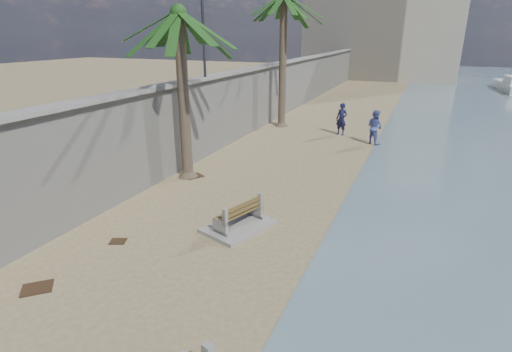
% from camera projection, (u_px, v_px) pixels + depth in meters
% --- Properties ---
extents(seawall, '(0.45, 70.00, 3.50)m').
position_uv_depth(seawall, '(268.00, 95.00, 25.45)').
color(seawall, gray).
rests_on(seawall, ground_plane).
extents(wall_cap, '(0.80, 70.00, 0.12)m').
position_uv_depth(wall_cap, '(268.00, 65.00, 24.84)').
color(wall_cap, gray).
rests_on(wall_cap, seawall).
extents(end_building, '(18.00, 12.00, 14.00)m').
position_uv_depth(end_building, '(385.00, 20.00, 50.19)').
color(end_building, '#B7AA93').
rests_on(end_building, ground_plane).
extents(bench_far, '(1.97, 2.37, 0.85)m').
position_uv_depth(bench_far, '(239.00, 217.00, 11.77)').
color(bench_far, gray).
rests_on(bench_far, ground_plane).
extents(palm_mid, '(5.00, 5.00, 7.05)m').
position_uv_depth(palm_mid, '(178.00, 15.00, 14.05)').
color(palm_mid, brown).
rests_on(palm_mid, ground_plane).
extents(streetlight, '(0.28, 0.28, 5.12)m').
position_uv_depth(streetlight, '(202.00, 3.00, 16.83)').
color(streetlight, '#2D2D33').
rests_on(streetlight, wall_cap).
extents(person_a, '(0.87, 0.72, 2.06)m').
position_uv_depth(person_a, '(342.00, 117.00, 22.37)').
color(person_a, '#15173B').
rests_on(person_a, ground_plane).
extents(person_b, '(1.20, 1.13, 1.97)m').
position_uv_depth(person_b, '(375.00, 125.00, 20.56)').
color(person_b, '#505CA6').
rests_on(person_b, ground_plane).
extents(debris_b, '(0.83, 0.83, 0.03)m').
position_uv_depth(debris_b, '(37.00, 288.00, 9.07)').
color(debris_b, '#382616').
rests_on(debris_b, ground_plane).
extents(debris_c, '(0.84, 0.89, 0.03)m').
position_uv_depth(debris_c, '(194.00, 176.00, 16.13)').
color(debris_c, '#382616').
rests_on(debris_c, ground_plane).
extents(debris_d, '(0.53, 0.49, 0.03)m').
position_uv_depth(debris_d, '(118.00, 241.00, 11.10)').
color(debris_d, '#382616').
rests_on(debris_d, ground_plane).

